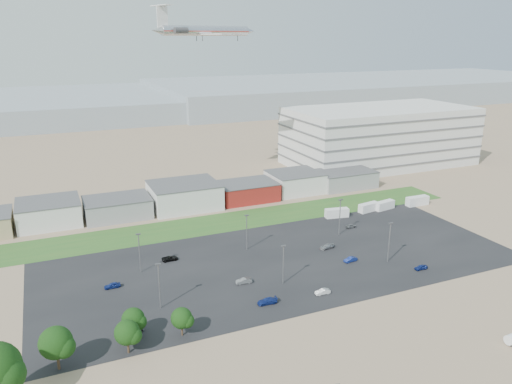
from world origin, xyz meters
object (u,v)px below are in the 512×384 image
parked_car_5 (112,285)px  parked_car_8 (351,226)px  parked_car_2 (421,267)px  airliner (206,31)px  parked_car_1 (350,259)px  parked_car_12 (327,247)px  parked_car_10 (134,329)px  box_trailer_a (337,213)px  parked_car_13 (323,292)px  parked_car_4 (244,281)px  parked_car_9 (170,258)px  parked_car_3 (267,301)px

parked_car_5 → parked_car_8: size_ratio=1.08×
parked_car_2 → airliner: bearing=-164.5°
parked_car_1 → parked_car_8: (13.43, 19.88, -0.03)m
airliner → parked_car_12: (9.47, -70.19, -55.94)m
parked_car_10 → parked_car_12: size_ratio=0.97×
box_trailer_a → parked_car_10: 80.79m
box_trailer_a → parked_car_13: (-29.48, -41.04, -0.82)m
parked_car_4 → parked_car_10: bearing=-63.5°
parked_car_13 → parked_car_1: bearing=129.3°
parked_car_1 → parked_car_10: (-56.13, -9.99, -0.03)m
parked_car_9 → parked_car_13: bearing=-140.9°
parked_car_13 → parked_car_8: bearing=139.5°
airliner → parked_car_8: 85.34m
parked_car_5 → parked_car_13: 47.47m
parked_car_4 → parked_car_13: (14.11, -11.64, -0.05)m
parked_car_3 → parked_car_12: 33.45m
parked_car_12 → parked_car_13: (-13.81, -21.07, -0.02)m
box_trailer_a → airliner: size_ratio=0.17×
parked_car_1 → parked_car_8: parked_car_1 is taller
box_trailer_a → parked_car_5: box_trailer_a is taller
parked_car_9 → parked_car_12: (40.58, -9.44, 0.02)m
box_trailer_a → parked_car_2: size_ratio=2.21×
parked_car_1 → parked_car_8: bearing=138.6°
parked_car_1 → parked_car_13: (-15.07, -11.66, -0.03)m
parked_car_1 → parked_car_3: 29.99m
parked_car_2 → parked_car_8: (0.08, 30.48, 0.00)m
box_trailer_a → parked_car_12: (-15.66, -19.97, -0.80)m
parked_car_5 → parked_car_9: (15.58, 9.07, -0.04)m
parked_car_3 → parked_car_10: 28.07m
parked_car_8 → parked_car_5: bearing=93.7°
airliner → parked_car_13: bearing=-107.6°
box_trailer_a → parked_car_2: 40.00m
parked_car_4 → parked_car_12: size_ratio=0.92×
parked_car_1 → parked_car_4: 29.18m
airliner → parked_car_8: airliner is taller
parked_car_13 → parked_car_4: bearing=-127.9°
parked_car_3 → parked_car_8: bearing=130.9°
parked_car_1 → parked_car_4: parked_car_4 is taller
parked_car_1 → parked_car_9: bearing=-121.6°
parked_car_10 → parked_car_12: parked_car_12 is taller
parked_car_1 → parked_car_13: size_ratio=1.05×
airliner → parked_car_1: airliner is taller
parked_car_8 → parked_car_2: bearing=175.5°
parked_car_2 → box_trailer_a: bearing=179.0°
parked_car_9 → parked_car_10: size_ratio=1.04×
parked_car_5 → parked_car_12: bearing=88.5°
parked_car_4 → parked_car_8: size_ratio=1.12×
parked_car_1 → parked_car_2: bearing=44.2°
parked_car_10 → parked_car_9: bearing=-30.9°
box_trailer_a → parked_car_5: bearing=-155.0°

